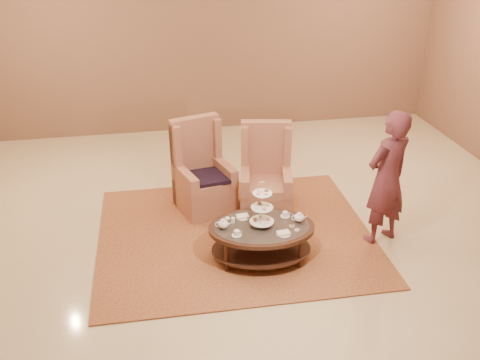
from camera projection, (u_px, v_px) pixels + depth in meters
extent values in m
plane|color=beige|center=(255.00, 251.00, 6.16)|extent=(8.00, 8.00, 0.00)
cube|color=white|center=(255.00, 251.00, 6.16)|extent=(8.00, 8.00, 0.02)
cube|color=#876049|center=(207.00, 29.00, 8.88)|extent=(8.00, 0.04, 3.50)
cube|color=#A96D3C|center=(235.00, 234.00, 6.47)|extent=(3.28, 2.74, 0.02)
cylinder|color=black|center=(226.00, 257.00, 5.72)|extent=(0.05, 0.05, 0.38)
cylinder|color=black|center=(300.00, 253.00, 5.79)|extent=(0.05, 0.05, 0.38)
cylinder|color=black|center=(224.00, 236.00, 6.10)|extent=(0.05, 0.05, 0.38)
cylinder|color=black|center=(294.00, 233.00, 6.16)|extent=(0.05, 0.05, 0.38)
cylinder|color=silver|center=(262.00, 207.00, 5.72)|extent=(0.01, 0.01, 0.48)
torus|color=silver|center=(262.00, 187.00, 5.62)|extent=(0.12, 0.02, 0.12)
cylinder|color=silver|center=(262.00, 221.00, 5.81)|extent=(0.29, 0.29, 0.01)
cylinder|color=silver|center=(262.00, 207.00, 5.73)|extent=(0.26, 0.26, 0.01)
cylinder|color=silver|center=(262.00, 193.00, 5.65)|extent=(0.23, 0.23, 0.01)
cylinder|color=#DD7181|center=(268.00, 219.00, 5.80)|extent=(0.04, 0.04, 0.03)
cylinder|color=tan|center=(261.00, 216.00, 5.86)|extent=(0.04, 0.04, 0.03)
cylinder|color=brown|center=(255.00, 220.00, 5.79)|extent=(0.04, 0.04, 0.03)
cylinder|color=white|center=(263.00, 223.00, 5.73)|extent=(0.04, 0.04, 0.03)
ellipsoid|color=tan|center=(268.00, 205.00, 5.74)|extent=(0.05, 0.05, 0.03)
ellipsoid|color=brown|center=(260.00, 203.00, 5.77)|extent=(0.05, 0.05, 0.03)
ellipsoid|color=white|center=(256.00, 207.00, 5.70)|extent=(0.05, 0.05, 0.03)
ellipsoid|color=#DD7181|center=(265.00, 209.00, 5.67)|extent=(0.05, 0.05, 0.03)
cube|color=brown|center=(266.00, 190.00, 5.68)|extent=(0.05, 0.03, 0.02)
cube|color=white|center=(259.00, 190.00, 5.68)|extent=(0.05, 0.03, 0.02)
cube|color=#DD7181|center=(258.00, 194.00, 5.61)|extent=(0.05, 0.03, 0.02)
cube|color=tan|center=(266.00, 194.00, 5.60)|extent=(0.05, 0.03, 0.02)
ellipsoid|color=silver|center=(223.00, 224.00, 5.76)|extent=(0.13, 0.13, 0.09)
cylinder|color=silver|center=(223.00, 220.00, 5.74)|extent=(0.06, 0.06, 0.01)
sphere|color=silver|center=(223.00, 219.00, 5.73)|extent=(0.02, 0.02, 0.02)
cone|color=silver|center=(230.00, 224.00, 5.76)|extent=(0.07, 0.03, 0.05)
torus|color=silver|center=(218.00, 224.00, 5.75)|extent=(0.07, 0.02, 0.07)
ellipsoid|color=silver|center=(299.00, 218.00, 5.88)|extent=(0.13, 0.13, 0.09)
cylinder|color=silver|center=(299.00, 214.00, 5.86)|extent=(0.06, 0.06, 0.01)
sphere|color=silver|center=(299.00, 213.00, 5.86)|extent=(0.02, 0.02, 0.02)
cone|color=silver|center=(306.00, 217.00, 5.89)|extent=(0.07, 0.03, 0.05)
torus|color=silver|center=(294.00, 218.00, 5.88)|extent=(0.07, 0.02, 0.07)
cylinder|color=silver|center=(237.00, 235.00, 5.66)|extent=(0.11, 0.11, 0.01)
cylinder|color=silver|center=(237.00, 233.00, 5.64)|extent=(0.07, 0.07, 0.05)
torus|color=silver|center=(240.00, 233.00, 5.64)|extent=(0.04, 0.01, 0.03)
cylinder|color=silver|center=(285.00, 216.00, 6.01)|extent=(0.11, 0.11, 0.01)
cylinder|color=silver|center=(285.00, 214.00, 5.99)|extent=(0.07, 0.07, 0.05)
torus|color=silver|center=(288.00, 214.00, 6.00)|extent=(0.04, 0.01, 0.03)
cylinder|color=silver|center=(243.00, 217.00, 5.99)|extent=(0.17, 0.17, 0.01)
cube|color=beige|center=(243.00, 216.00, 5.98)|extent=(0.14, 0.11, 0.02)
cylinder|color=silver|center=(284.00, 234.00, 5.68)|extent=(0.17, 0.17, 0.01)
cube|color=beige|center=(284.00, 233.00, 5.67)|extent=(0.14, 0.11, 0.02)
cylinder|color=silver|center=(233.00, 220.00, 5.88)|extent=(0.05, 0.05, 0.06)
cylinder|color=silver|center=(297.00, 230.00, 5.74)|extent=(0.06, 0.06, 0.01)
cylinder|color=#DD7181|center=(297.00, 229.00, 5.73)|extent=(0.04, 0.04, 0.01)
cylinder|color=silver|center=(292.00, 226.00, 5.81)|extent=(0.06, 0.06, 0.01)
cylinder|color=brown|center=(292.00, 225.00, 5.81)|extent=(0.04, 0.04, 0.01)
cylinder|color=silver|center=(227.00, 218.00, 5.95)|extent=(0.06, 0.06, 0.01)
cylinder|color=white|center=(227.00, 218.00, 5.95)|extent=(0.04, 0.04, 0.01)
cube|color=#AA6A50|center=(205.00, 196.00, 6.94)|extent=(0.81, 0.81, 0.39)
cube|color=#AA6A50|center=(206.00, 181.00, 6.80)|extent=(0.69, 0.69, 0.09)
cube|color=#AA6A50|center=(196.00, 160.00, 6.97)|extent=(0.65, 0.32, 1.20)
cube|color=#AA6A50|center=(176.00, 146.00, 6.70)|extent=(0.15, 0.22, 0.55)
cube|color=#AA6A50|center=(215.00, 138.00, 6.93)|extent=(0.15, 0.22, 0.55)
cube|color=#AA6A50|center=(186.00, 180.00, 6.65)|extent=(0.28, 0.59, 0.24)
cube|color=#AA6A50|center=(225.00, 172.00, 6.88)|extent=(0.28, 0.59, 0.24)
cube|color=black|center=(207.00, 178.00, 6.75)|extent=(0.58, 0.54, 0.06)
cube|color=#AA6A50|center=(265.00, 200.00, 6.85)|extent=(0.74, 0.74, 0.38)
cube|color=#AA6A50|center=(266.00, 186.00, 6.71)|extent=(0.63, 0.63, 0.09)
cube|color=#AA6A50|center=(265.00, 164.00, 6.91)|extent=(0.64, 0.25, 1.17)
cube|color=#AA6A50|center=(245.00, 145.00, 6.76)|extent=(0.13, 0.21, 0.54)
cube|color=#AA6A50|center=(287.00, 146.00, 6.75)|extent=(0.13, 0.21, 0.54)
cube|color=#AA6A50|center=(245.00, 180.00, 6.68)|extent=(0.22, 0.58, 0.23)
cube|color=#AA6A50|center=(287.00, 181.00, 6.67)|extent=(0.22, 0.58, 0.23)
imported|color=#59262F|center=(387.00, 179.00, 6.02)|extent=(0.69, 0.58, 1.62)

